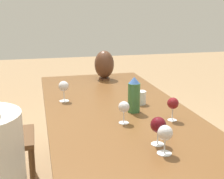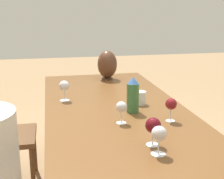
{
  "view_description": "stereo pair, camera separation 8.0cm",
  "coord_description": "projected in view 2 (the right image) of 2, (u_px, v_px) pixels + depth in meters",
  "views": [
    {
      "loc": [
        -1.95,
        0.51,
        1.43
      ],
      "look_at": [
        0.13,
        0.0,
        0.86
      ],
      "focal_mm": 50.0,
      "sensor_mm": 36.0,
      "label": 1
    },
    {
      "loc": [
        -1.97,
        0.43,
        1.43
      ],
      "look_at": [
        0.13,
        0.0,
        0.86
      ],
      "focal_mm": 50.0,
      "sensor_mm": 36.0,
      "label": 2
    }
  ],
  "objects": [
    {
      "name": "water_tumbler",
      "position": [
        140.0,
        98.0,
        2.21
      ],
      "size": [
        0.08,
        0.08,
        0.09
      ],
      "color": "silver",
      "rests_on": "dining_table"
    },
    {
      "name": "water_bottle",
      "position": [
        133.0,
        95.0,
        2.03
      ],
      "size": [
        0.08,
        0.08,
        0.24
      ],
      "color": "#336638",
      "rests_on": "dining_table"
    },
    {
      "name": "wine_glass_3",
      "position": [
        121.0,
        108.0,
        1.83
      ],
      "size": [
        0.07,
        0.07,
        0.13
      ],
      "color": "silver",
      "rests_on": "dining_table"
    },
    {
      "name": "wine_glass_4",
      "position": [
        153.0,
        126.0,
        1.54
      ],
      "size": [
        0.08,
        0.08,
        0.15
      ],
      "color": "silver",
      "rests_on": "dining_table"
    },
    {
      "name": "wine_glass_2",
      "position": [
        64.0,
        86.0,
        2.27
      ],
      "size": [
        0.07,
        0.07,
        0.15
      ],
      "color": "silver",
      "rests_on": "dining_table"
    },
    {
      "name": "wine_glass_5",
      "position": [
        171.0,
        104.0,
        1.86
      ],
      "size": [
        0.07,
        0.07,
        0.14
      ],
      "color": "silver",
      "rests_on": "dining_table"
    },
    {
      "name": "dining_table",
      "position": [
        116.0,
        119.0,
        2.14
      ],
      "size": [
        2.23,
        0.95,
        0.76
      ],
      "color": "brown",
      "rests_on": "ground_plane"
    },
    {
      "name": "vase",
      "position": [
        107.0,
        65.0,
        2.94
      ],
      "size": [
        0.18,
        0.18,
        0.27
      ],
      "color": "#4C2D1E",
      "rests_on": "dining_table"
    },
    {
      "name": "wine_glass_1",
      "position": [
        159.0,
        134.0,
        1.44
      ],
      "size": [
        0.07,
        0.07,
        0.14
      ],
      "color": "silver",
      "rests_on": "dining_table"
    }
  ]
}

